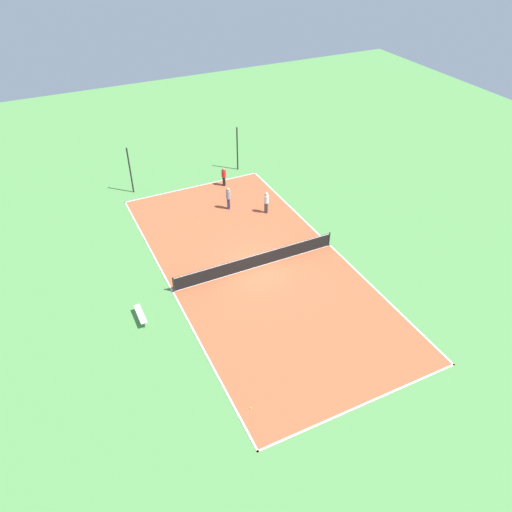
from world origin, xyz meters
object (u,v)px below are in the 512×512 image
player_coach_red (224,176)px  tennis_ball_left_sideline (251,408)px  tennis_ball_midcourt (269,251)px  tennis_net (256,260)px  tennis_ball_near_net (199,224)px  bench (140,314)px  tennis_ball_right_alley (294,242)px  fence_post_back_left (130,171)px  player_baseline_gray (228,197)px  fence_post_back_right (237,149)px  player_far_white (266,201)px

player_coach_red → tennis_ball_left_sideline: bearing=12.3°
player_coach_red → tennis_ball_midcourt: 9.89m
tennis_net → tennis_ball_near_net: tennis_net is taller
bench → tennis_ball_right_alley: size_ratio=24.65×
bench → fence_post_back_left: size_ratio=0.44×
fence_post_back_left → tennis_ball_right_alley: bearing=-55.3°
player_baseline_gray → tennis_ball_left_sideline: size_ratio=26.44×
player_coach_red → player_baseline_gray: bearing=14.4°
tennis_ball_right_alley → tennis_ball_midcourt: 2.06m
tennis_ball_left_sideline → fence_post_back_left: fence_post_back_left is taller
tennis_ball_midcourt → tennis_ball_left_sideline: (-6.47, -10.80, 0.00)m
tennis_ball_right_alley → tennis_ball_left_sideline: same height
tennis_ball_right_alley → tennis_ball_left_sideline: 13.94m
tennis_ball_right_alley → tennis_ball_near_net: bearing=135.9°
player_baseline_gray → tennis_ball_left_sideline: bearing=-169.8°
tennis_ball_midcourt → tennis_ball_near_net: same height
player_coach_red → tennis_ball_midcourt: bearing=26.8°
tennis_ball_midcourt → fence_post_back_right: bearing=75.6°
player_far_white → tennis_ball_near_net: size_ratio=25.38×
player_far_white → tennis_ball_midcourt: (-2.07, -4.53, -0.96)m
fence_post_back_left → bench: bearing=-103.0°
fence_post_back_right → bench: bearing=-130.7°
player_far_white → tennis_ball_right_alley: bearing=-41.8°
tennis_ball_midcourt → fence_post_back_right: size_ratio=0.02×
bench → tennis_ball_midcourt: size_ratio=24.65×
bench → fence_post_back_left: (3.39, 14.64, 1.52)m
player_baseline_gray → player_coach_red: size_ratio=1.14×
tennis_net → tennis_ball_left_sideline: bearing=-117.1°
tennis_ball_right_alley → tennis_ball_midcourt: (-2.05, -0.23, 0.00)m
tennis_net → tennis_ball_near_net: bearing=103.8°
player_baseline_gray → tennis_ball_midcourt: 6.37m
tennis_net → fence_post_back_left: size_ratio=2.92×
tennis_ball_near_net → fence_post_back_right: bearing=47.9°
player_far_white → bench: bearing=-99.7°
tennis_ball_left_sideline → tennis_ball_right_alley: bearing=52.3°
player_far_white → player_coach_red: player_far_white is taller
bench → fence_post_back_right: fence_post_back_right is taller
tennis_ball_midcourt → fence_post_back_left: 13.59m
fence_post_back_left → tennis_net: bearing=-70.7°
bench → tennis_ball_left_sideline: bearing=-159.7°
player_baseline_gray → tennis_ball_right_alley: player_baseline_gray is taller
tennis_net → tennis_ball_near_net: 6.53m
player_coach_red → tennis_ball_near_net: bearing=-8.6°
fence_post_back_left → player_baseline_gray: bearing=-44.2°
tennis_ball_right_alley → tennis_ball_left_sideline: size_ratio=1.00×
player_baseline_gray → tennis_ball_midcourt: bearing=-147.6°
tennis_ball_near_net → fence_post_back_left: 7.68m
player_far_white → player_coach_red: (-1.20, 5.29, -0.10)m
player_baseline_gray → tennis_ball_near_net: size_ratio=26.44×
tennis_net → tennis_ball_right_alley: size_ratio=163.83×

